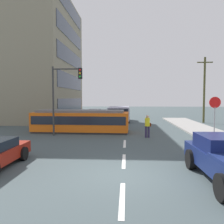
% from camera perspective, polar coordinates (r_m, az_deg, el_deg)
% --- Properties ---
extents(ground_plane, '(120.00, 120.00, 0.00)m').
position_cam_1_polar(ground_plane, '(18.66, 3.30, -5.52)').
color(ground_plane, '#3F4C4F').
extents(lane_stripe_0, '(0.16, 2.40, 0.01)m').
position_cam_1_polar(lane_stripe_0, '(7.07, 2.58, -20.96)').
color(lane_stripe_0, silver).
rests_on(lane_stripe_0, ground).
extents(lane_stripe_1, '(0.16, 2.40, 0.01)m').
position_cam_1_polar(lane_stripe_1, '(10.83, 3.00, -12.16)').
color(lane_stripe_1, silver).
rests_on(lane_stripe_1, ground).
extents(lane_stripe_2, '(0.16, 2.40, 0.01)m').
position_cam_1_polar(lane_stripe_2, '(14.72, 3.20, -7.95)').
color(lane_stripe_2, silver).
rests_on(lane_stripe_2, ground).
extents(lane_stripe_3, '(0.16, 2.40, 0.01)m').
position_cam_1_polar(lane_stripe_3, '(25.30, 3.41, -3.12)').
color(lane_stripe_3, silver).
rests_on(lane_stripe_3, ground).
extents(lane_stripe_4, '(0.16, 2.40, 0.01)m').
position_cam_1_polar(lane_stripe_4, '(31.26, 3.46, -1.85)').
color(lane_stripe_4, silver).
rests_on(lane_stripe_4, ground).
extents(corner_building, '(14.45, 14.86, 16.00)m').
position_cam_1_polar(corner_building, '(34.18, -22.30, 11.80)').
color(corner_building, gray).
rests_on(corner_building, ground).
extents(streetcar_tram, '(8.16, 2.74, 1.91)m').
position_cam_1_polar(streetcar_tram, '(19.62, -7.81, -2.19)').
color(streetcar_tram, orange).
rests_on(streetcar_tram, ground).
extents(city_bus, '(2.57, 5.69, 1.81)m').
position_cam_1_polar(city_bus, '(28.27, 1.76, -0.30)').
color(city_bus, '#AEACC5').
rests_on(city_bus, ground).
extents(pedestrian_crossing, '(0.46, 0.36, 1.67)m').
position_cam_1_polar(pedestrian_crossing, '(17.01, 8.91, -3.22)').
color(pedestrian_crossing, '#2E2647').
rests_on(pedestrian_crossing, ground).
extents(parked_sedan_mid, '(2.05, 4.26, 1.19)m').
position_cam_1_polar(parked_sedan_mid, '(23.74, -8.56, -2.09)').
color(parked_sedan_mid, '#275044').
rests_on(parked_sedan_mid, ground).
extents(parked_sedan_far, '(2.03, 4.25, 1.19)m').
position_cam_1_polar(parked_sedan_far, '(29.57, -6.36, -0.97)').
color(parked_sedan_far, '#3E5C33').
rests_on(parked_sedan_far, ground).
extents(parked_sedan_furthest, '(2.16, 4.39, 1.19)m').
position_cam_1_polar(parked_sedan_furthest, '(36.41, -4.41, -0.11)').
color(parked_sedan_furthest, '#9D0E0F').
rests_on(parked_sedan_furthest, ground).
extents(stop_sign, '(0.76, 0.07, 2.88)m').
position_cam_1_polar(stop_sign, '(16.77, 24.44, 0.69)').
color(stop_sign, gray).
rests_on(stop_sign, sidewalk_curb_right).
extents(traffic_light_mast, '(2.34, 0.33, 5.36)m').
position_cam_1_polar(traffic_light_mast, '(17.90, -11.96, 5.91)').
color(traffic_light_mast, '#333333').
rests_on(traffic_light_mast, ground).
extents(utility_pole_mid, '(1.80, 0.24, 7.71)m').
position_cam_1_polar(utility_pole_mid, '(28.92, 22.19, 5.45)').
color(utility_pole_mid, '#4B4A27').
rests_on(utility_pole_mid, ground).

